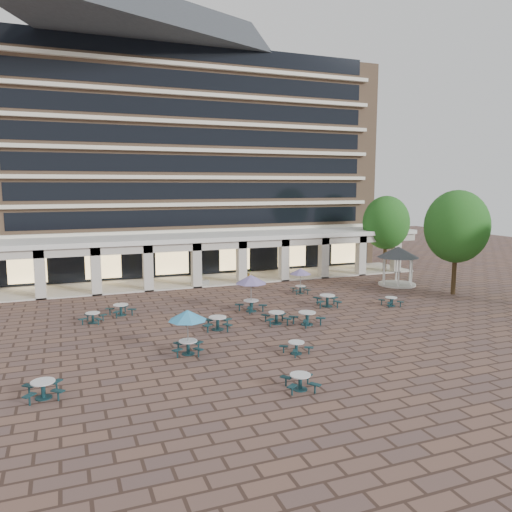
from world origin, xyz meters
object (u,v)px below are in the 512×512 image
object	(u,v)px
picnic_table_2	(296,347)
planter_left	(200,281)
picnic_table_0	(43,388)
picnic_table_1	(300,381)
planter_right	(248,277)
gazebo	(398,256)

from	to	relation	value
picnic_table_2	planter_left	size ratio (longest dim) A/B	1.14
picnic_table_2	planter_left	world-z (taller)	planter_left
picnic_table_0	picnic_table_1	world-z (taller)	picnic_table_0
picnic_table_1	planter_left	xyz separation A→B (m)	(1.81, 23.90, 0.01)
picnic_table_1	picnic_table_2	world-z (taller)	picnic_table_1
picnic_table_2	planter_right	bearing A→B (deg)	62.45
picnic_table_1	planter_right	bearing A→B (deg)	84.88
picnic_table_0	picnic_table_2	xyz separation A→B (m)	(12.46, 1.21, -0.06)
planter_left	gazebo	bearing A→B (deg)	-20.23
picnic_table_1	planter_left	world-z (taller)	planter_left
picnic_table_0	planter_left	xyz separation A→B (m)	(12.36, 20.76, -0.02)
picnic_table_0	picnic_table_1	size ratio (longest dim) A/B	1.00
picnic_table_0	planter_right	size ratio (longest dim) A/B	1.17
picnic_table_0	picnic_table_1	bearing A→B (deg)	-20.30
gazebo	picnic_table_1	bearing A→B (deg)	-136.08
gazebo	planter_left	size ratio (longest dim) A/B	2.48
picnic_table_1	gazebo	size ratio (longest dim) A/B	0.47
picnic_table_0	gazebo	world-z (taller)	gazebo
picnic_table_0	planter_left	bearing A→B (deg)	55.51
planter_left	planter_right	distance (m)	4.52
picnic_table_0	picnic_table_2	world-z (taller)	picnic_table_0
planter_right	picnic_table_0	bearing A→B (deg)	-129.13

